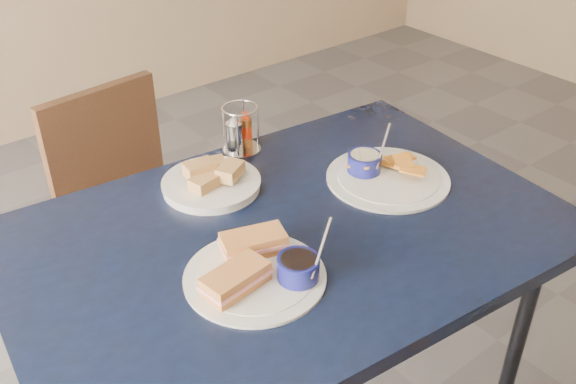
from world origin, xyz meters
TOP-DOWN VIEW (x-y plane):
  - dining_table at (-0.05, 0.17)m, footprint 1.37×0.99m
  - chair_far at (-0.12, 0.90)m, footprint 0.44×0.42m
  - sandwich_plate at (-0.20, 0.08)m, footprint 0.32×0.30m
  - plantain_plate at (0.29, 0.19)m, footprint 0.32×0.32m
  - bread_basket at (-0.09, 0.43)m, footprint 0.25×0.25m
  - condiment_caddy at (0.08, 0.55)m, footprint 0.11×0.11m

SIDE VIEW (x-z plane):
  - chair_far at x=-0.12m, z-range 0.06..0.91m
  - dining_table at x=-0.05m, z-range 0.31..1.06m
  - plantain_plate at x=0.29m, z-range 0.71..0.83m
  - bread_basket at x=-0.09m, z-range 0.73..0.81m
  - sandwich_plate at x=-0.20m, z-range 0.71..0.83m
  - condiment_caddy at x=0.08m, z-range 0.74..0.87m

